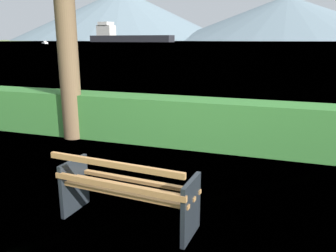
{
  "coord_description": "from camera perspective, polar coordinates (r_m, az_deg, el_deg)",
  "views": [
    {
      "loc": [
        1.59,
        -3.3,
        2.11
      ],
      "look_at": [
        0.0,
        1.43,
        0.83
      ],
      "focal_mm": 36.17,
      "sensor_mm": 36.0,
      "label": 1
    }
  ],
  "objects": [
    {
      "name": "ground_plane",
      "position": [
        4.23,
        -6.45,
        -15.69
      ],
      "size": [
        1400.0,
        1400.0,
        0.0
      ],
      "primitive_type": "plane",
      "color": "olive"
    },
    {
      "name": "water_surface",
      "position": [
        311.89,
        18.82,
        13.28
      ],
      "size": [
        620.0,
        620.0,
        0.0
      ],
      "primitive_type": "plane",
      "color": "#7A99A8",
      "rests_on": "ground_plane"
    },
    {
      "name": "park_bench",
      "position": [
        3.99,
        -7.04,
        -10.79
      ],
      "size": [
        1.67,
        0.69,
        0.87
      ],
      "color": "#A0703F",
      "rests_on": "ground_plane"
    },
    {
      "name": "hedge_row",
      "position": [
        6.86,
        4.64,
        0.57
      ],
      "size": [
        11.09,
        0.75,
        0.96
      ],
      "primitive_type": "cube",
      "color": "#387A33",
      "rests_on": "ground_plane"
    },
    {
      "name": "cargo_ship_large",
      "position": [
        280.33,
        -7.36,
        14.76
      ],
      "size": [
        72.93,
        19.51,
        15.72
      ],
      "color": "#232328",
      "rests_on": "water_surface"
    },
    {
      "name": "fishing_boat_near",
      "position": [
        179.07,
        -20.04,
        13.05
      ],
      "size": [
        4.91,
        4.16,
        1.34
      ],
      "color": "silver",
      "rests_on": "water_surface"
    },
    {
      "name": "distant_hills",
      "position": [
        568.62,
        14.54,
        17.58
      ],
      "size": [
        848.77,
        409.3,
        86.9
      ],
      "color": "slate",
      "rests_on": "ground_plane"
    }
  ]
}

